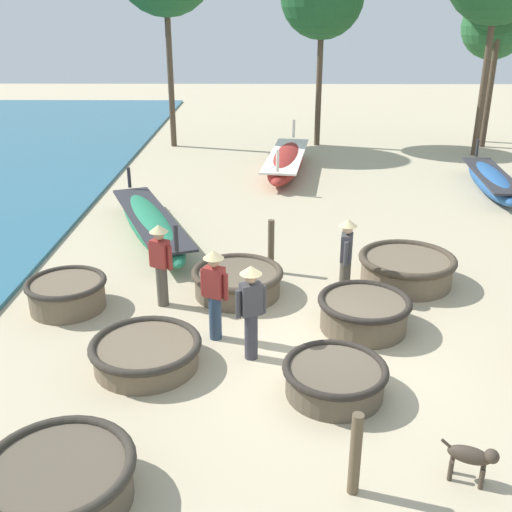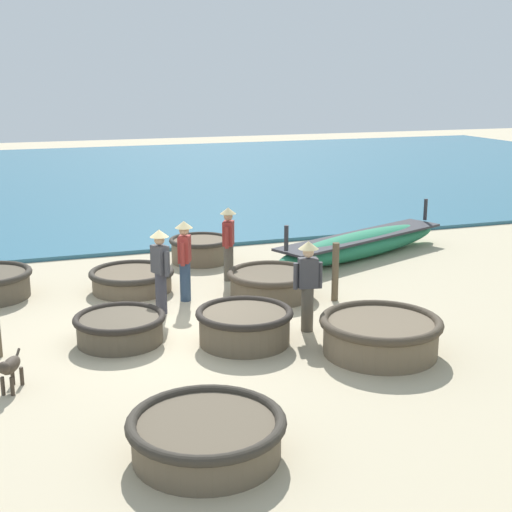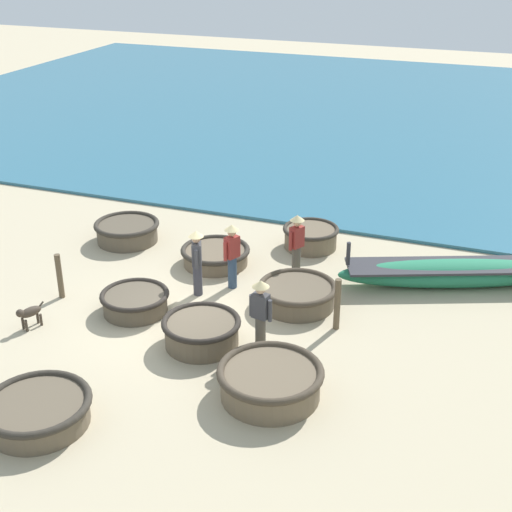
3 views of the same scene
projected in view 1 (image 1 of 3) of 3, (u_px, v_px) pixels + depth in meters
ground_plane at (321, 354)px, 10.11m from camera, size 80.00×80.00×0.00m
coracle_far_right at (335, 378)px, 8.98m from camera, size 1.59×1.59×0.50m
coracle_center at (146, 352)px, 9.68m from camera, size 1.82×1.82×0.47m
coracle_tilted at (364, 312)px, 10.82m from camera, size 1.69×1.69×0.61m
coracle_beside_post at (59, 480)px, 6.96m from camera, size 1.82×1.82×0.58m
coracle_nearest at (237, 281)px, 12.13m from camera, size 1.87×1.87×0.55m
coracle_front_left at (67, 293)px, 11.55m from camera, size 1.55×1.55×0.60m
coracle_front_right at (407, 268)px, 12.63m from camera, size 2.04×2.04×0.63m
long_boat_ochre_hull at (491, 181)px, 19.06m from camera, size 1.44×5.02×1.21m
long_boat_red_hull at (286, 161)px, 21.30m from camera, size 1.96×6.08×1.40m
long_boat_green_hull at (150, 224)px, 15.22m from camera, size 3.09×5.74×1.20m
fisherman_by_coracle at (251, 306)px, 9.65m from camera, size 0.50×0.36×1.67m
fisherman_hauling at (346, 253)px, 11.75m from camera, size 0.36×0.52×1.67m
fisherman_standing_right at (161, 260)px, 11.44m from camera, size 0.48×0.36×1.67m
fisherman_standing_left at (214, 289)px, 10.25m from camera, size 0.49×0.36×1.67m
dog at (473, 457)px, 7.24m from camera, size 0.65×0.39×0.55m
mooring_post_inland at (355, 454)px, 7.01m from camera, size 0.14×0.14×1.13m
mooring_post_mid_beach at (271, 246)px, 13.05m from camera, size 0.14×0.14×1.22m
tree_leftmost at (495, 27)px, 24.67m from camera, size 2.69×2.69×6.13m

